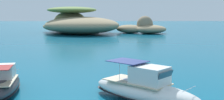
# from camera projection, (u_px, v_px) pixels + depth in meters

# --- Properties ---
(islet_large) EXTENTS (31.04, 31.89, 7.92)m
(islet_large) POSITION_uv_depth(u_px,v_px,m) (78.00, 24.00, 85.84)
(islet_large) COLOR #9E8966
(islet_large) RESTS_ON ground
(islet_small) EXTENTS (17.05, 12.38, 5.18)m
(islet_small) POSITION_uv_depth(u_px,v_px,m) (143.00, 28.00, 84.04)
(islet_small) COLOR #9E8966
(islet_small) RESTS_ON ground
(motorboat_charcoal) EXTENTS (3.38, 7.46, 2.26)m
(motorboat_charcoal) POSITION_uv_depth(u_px,v_px,m) (5.00, 84.00, 21.51)
(motorboat_charcoal) COLOR #2D2D33
(motorboat_charcoal) RESTS_ON ground
(motorboat_white) EXTENTS (8.19, 7.66, 2.71)m
(motorboat_white) POSITION_uv_depth(u_px,v_px,m) (145.00, 90.00, 19.38)
(motorboat_white) COLOR white
(motorboat_white) RESTS_ON ground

